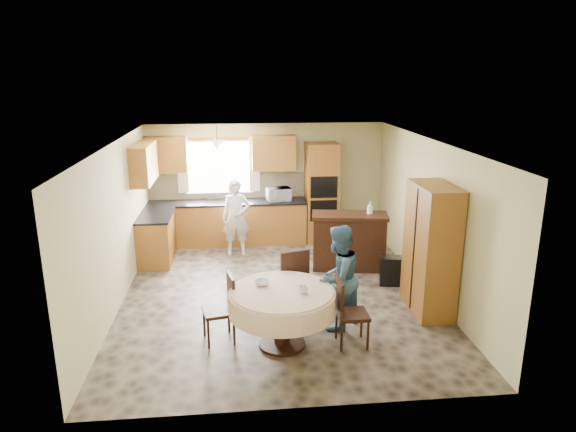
{
  "coord_description": "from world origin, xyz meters",
  "views": [
    {
      "loc": [
        -0.63,
        -7.79,
        3.55
      ],
      "look_at": [
        0.19,
        0.3,
        1.25
      ],
      "focal_mm": 32.0,
      "sensor_mm": 36.0,
      "label": 1
    }
  ],
  "objects_px": {
    "cupboard": "(431,250)",
    "person_dining": "(338,278)",
    "person_sink": "(236,218)",
    "chair_back": "(292,279)",
    "chair_left": "(224,305)",
    "dining_table": "(282,303)",
    "sideboard": "(349,243)",
    "oven_tower": "(321,193)",
    "chair_right": "(347,309)"
  },
  "relations": [
    {
      "from": "chair_left",
      "to": "chair_back",
      "type": "relative_size",
      "value": 0.87
    },
    {
      "from": "chair_left",
      "to": "dining_table",
      "type": "bearing_deg",
      "value": 60.52
    },
    {
      "from": "cupboard",
      "to": "person_dining",
      "type": "xyz_separation_m",
      "value": [
        -1.48,
        -0.39,
        -0.23
      ]
    },
    {
      "from": "oven_tower",
      "to": "person_sink",
      "type": "bearing_deg",
      "value": -159.7
    },
    {
      "from": "chair_right",
      "to": "person_dining",
      "type": "xyz_separation_m",
      "value": [
        -0.03,
        0.5,
        0.24
      ]
    },
    {
      "from": "chair_left",
      "to": "person_sink",
      "type": "distance_m",
      "value": 3.45
    },
    {
      "from": "cupboard",
      "to": "chair_right",
      "type": "bearing_deg",
      "value": -148.43
    },
    {
      "from": "oven_tower",
      "to": "person_dining",
      "type": "xyz_separation_m",
      "value": [
        -0.41,
        -3.91,
        -0.3
      ]
    },
    {
      "from": "sideboard",
      "to": "chair_left",
      "type": "relative_size",
      "value": 1.47
    },
    {
      "from": "cupboard",
      "to": "person_sink",
      "type": "relative_size",
      "value": 1.31
    },
    {
      "from": "dining_table",
      "to": "chair_left",
      "type": "height_order",
      "value": "chair_left"
    },
    {
      "from": "person_dining",
      "to": "chair_back",
      "type": "bearing_deg",
      "value": -78.35
    },
    {
      "from": "chair_left",
      "to": "chair_right",
      "type": "height_order",
      "value": "chair_right"
    },
    {
      "from": "oven_tower",
      "to": "person_sink",
      "type": "relative_size",
      "value": 1.4
    },
    {
      "from": "chair_back",
      "to": "person_dining",
      "type": "relative_size",
      "value": 0.7
    },
    {
      "from": "chair_left",
      "to": "chair_right",
      "type": "xyz_separation_m",
      "value": [
        1.62,
        -0.3,
        0.01
      ]
    },
    {
      "from": "person_sink",
      "to": "chair_left",
      "type": "bearing_deg",
      "value": -94.3
    },
    {
      "from": "chair_back",
      "to": "chair_right",
      "type": "bearing_deg",
      "value": 108.46
    },
    {
      "from": "chair_back",
      "to": "person_sink",
      "type": "height_order",
      "value": "person_sink"
    },
    {
      "from": "oven_tower",
      "to": "chair_left",
      "type": "relative_size",
      "value": 2.28
    },
    {
      "from": "oven_tower",
      "to": "cupboard",
      "type": "distance_m",
      "value": 3.68
    },
    {
      "from": "chair_left",
      "to": "person_sink",
      "type": "bearing_deg",
      "value": 164.65
    },
    {
      "from": "oven_tower",
      "to": "sideboard",
      "type": "distance_m",
      "value": 1.77
    },
    {
      "from": "chair_back",
      "to": "chair_right",
      "type": "xyz_separation_m",
      "value": [
        0.63,
        -0.92,
        -0.07
      ]
    },
    {
      "from": "cupboard",
      "to": "person_dining",
      "type": "height_order",
      "value": "cupboard"
    },
    {
      "from": "sideboard",
      "to": "dining_table",
      "type": "height_order",
      "value": "sideboard"
    },
    {
      "from": "sideboard",
      "to": "person_sink",
      "type": "xyz_separation_m",
      "value": [
        -2.06,
        0.99,
        0.27
      ]
    },
    {
      "from": "cupboard",
      "to": "chair_back",
      "type": "distance_m",
      "value": 2.12
    },
    {
      "from": "chair_left",
      "to": "cupboard",
      "type": "bearing_deg",
      "value": 88.6
    },
    {
      "from": "cupboard",
      "to": "chair_back",
      "type": "bearing_deg",
      "value": 179.11
    },
    {
      "from": "oven_tower",
      "to": "chair_right",
      "type": "distance_m",
      "value": 4.46
    },
    {
      "from": "oven_tower",
      "to": "chair_back",
      "type": "relative_size",
      "value": 1.99
    },
    {
      "from": "oven_tower",
      "to": "cupboard",
      "type": "height_order",
      "value": "oven_tower"
    },
    {
      "from": "dining_table",
      "to": "chair_right",
      "type": "relative_size",
      "value": 1.49
    },
    {
      "from": "oven_tower",
      "to": "person_dining",
      "type": "distance_m",
      "value": 3.94
    },
    {
      "from": "sideboard",
      "to": "person_sink",
      "type": "distance_m",
      "value": 2.3
    },
    {
      "from": "cupboard",
      "to": "person_sink",
      "type": "bearing_deg",
      "value": 135.38
    },
    {
      "from": "oven_tower",
      "to": "person_sink",
      "type": "distance_m",
      "value": 1.96
    },
    {
      "from": "chair_left",
      "to": "person_dining",
      "type": "distance_m",
      "value": 1.63
    },
    {
      "from": "dining_table",
      "to": "chair_left",
      "type": "distance_m",
      "value": 0.81
    },
    {
      "from": "person_sink",
      "to": "person_dining",
      "type": "height_order",
      "value": "person_dining"
    },
    {
      "from": "person_dining",
      "to": "cupboard",
      "type": "bearing_deg",
      "value": 151.33
    },
    {
      "from": "oven_tower",
      "to": "person_dining",
      "type": "bearing_deg",
      "value": -95.95
    },
    {
      "from": "chair_right",
      "to": "oven_tower",
      "type": "bearing_deg",
      "value": -5.03
    },
    {
      "from": "oven_tower",
      "to": "chair_left",
      "type": "height_order",
      "value": "oven_tower"
    },
    {
      "from": "oven_tower",
      "to": "chair_back",
      "type": "distance_m",
      "value": 3.66
    },
    {
      "from": "chair_back",
      "to": "person_dining",
      "type": "xyz_separation_m",
      "value": [
        0.6,
        -0.42,
        0.17
      ]
    },
    {
      "from": "oven_tower",
      "to": "chair_right",
      "type": "bearing_deg",
      "value": -94.92
    },
    {
      "from": "dining_table",
      "to": "sideboard",
      "type": "bearing_deg",
      "value": 61.06
    },
    {
      "from": "cupboard",
      "to": "chair_right",
      "type": "relative_size",
      "value": 2.09
    }
  ]
}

